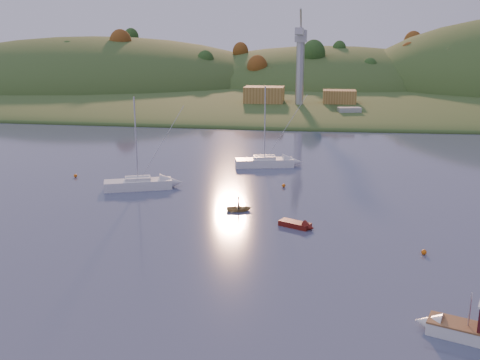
# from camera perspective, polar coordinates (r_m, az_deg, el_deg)

# --- Properties ---
(ground) EXTENTS (500.00, 500.00, 0.00)m
(ground) POSITION_cam_1_polar(r_m,az_deg,el_deg) (35.20, -4.57, -18.59)
(ground) COLOR #3A3F5F
(ground) RESTS_ON ground
(far_shore) EXTENTS (620.00, 220.00, 1.50)m
(far_shore) POSITION_cam_1_polar(r_m,az_deg,el_deg) (259.54, 6.72, 10.09)
(far_shore) COLOR #344C1E
(far_shore) RESTS_ON ground
(shore_slope) EXTENTS (640.00, 150.00, 7.00)m
(shore_slope) POSITION_cam_1_polar(r_m,az_deg,el_deg) (194.81, 6.18, 8.69)
(shore_slope) COLOR #344C1E
(shore_slope) RESTS_ON ground
(hill_left) EXTENTS (170.00, 140.00, 44.00)m
(hill_left) POSITION_cam_1_polar(r_m,az_deg,el_deg) (249.12, -14.96, 9.53)
(hill_left) COLOR #344C1E
(hill_left) RESTS_ON ground
(hill_center) EXTENTS (140.00, 120.00, 36.00)m
(hill_center) POSITION_cam_1_polar(r_m,az_deg,el_deg) (239.53, 9.01, 9.66)
(hill_center) COLOR #344C1E
(hill_center) RESTS_ON ground
(hillside_trees) EXTENTS (280.00, 50.00, 32.00)m
(hillside_trees) POSITION_cam_1_polar(r_m,az_deg,el_deg) (214.71, 6.38, 9.21)
(hillside_trees) COLOR #194418
(hillside_trees) RESTS_ON ground
(wharf) EXTENTS (42.00, 16.00, 2.40)m
(wharf) POSITION_cam_1_polar(r_m,az_deg,el_deg) (151.82, 7.47, 7.51)
(wharf) COLOR slate
(wharf) RESTS_ON ground
(shed_west) EXTENTS (11.00, 8.00, 4.80)m
(shed_west) POSITION_cam_1_polar(r_m,az_deg,el_deg) (153.14, 2.59, 9.03)
(shed_west) COLOR olive
(shed_west) RESTS_ON wharf
(shed_east) EXTENTS (9.00, 7.00, 4.00)m
(shed_east) POSITION_cam_1_polar(r_m,az_deg,el_deg) (153.58, 10.54, 8.67)
(shed_east) COLOR olive
(shed_east) RESTS_ON wharf
(dock_crane) EXTENTS (3.20, 28.00, 20.30)m
(dock_crane) POSITION_cam_1_polar(r_m,az_deg,el_deg) (147.23, 6.46, 13.56)
(dock_crane) COLOR #B7B7BC
(dock_crane) RESTS_ON wharf
(fishing_boat) EXTENTS (6.19, 3.86, 3.78)m
(fishing_boat) POSITION_cam_1_polar(r_m,az_deg,el_deg) (39.82, 22.57, -14.16)
(fishing_boat) COLOR silver
(fishing_boat) RESTS_ON ground
(sailboat_near) EXTENTS (9.31, 5.60, 12.39)m
(sailboat_near) POSITION_cam_1_polar(r_m,az_deg,el_deg) (73.32, -10.82, -0.35)
(sailboat_near) COLOR white
(sailboat_near) RESTS_ON ground
(sailboat_far) EXTENTS (9.53, 4.78, 12.69)m
(sailboat_far) POSITION_cam_1_polar(r_m,az_deg,el_deg) (85.28, 2.62, 1.98)
(sailboat_far) COLOR white
(sailboat_far) RESTS_ON ground
(canoe) EXTENTS (3.42, 2.79, 0.62)m
(canoe) POSITION_cam_1_polar(r_m,az_deg,el_deg) (62.82, -0.13, -3.03)
(canoe) COLOR #9A8A55
(canoe) RESTS_ON ground
(paddler) EXTENTS (0.48, 0.62, 1.52)m
(paddler) POSITION_cam_1_polar(r_m,az_deg,el_deg) (62.68, -0.13, -2.64)
(paddler) COLOR black
(paddler) RESTS_ON ground
(red_tender) EXTENTS (4.18, 3.06, 1.36)m
(red_tender) POSITION_cam_1_polar(r_m,az_deg,el_deg) (57.40, 6.55, -4.87)
(red_tender) COLOR #5B120D
(red_tender) RESTS_ON ground
(work_vessel) EXTENTS (13.81, 7.07, 3.39)m
(work_vessel) POSITION_cam_1_polar(r_m,az_deg,el_deg) (138.90, 11.54, 6.71)
(work_vessel) COLOR slate
(work_vessel) RESTS_ON ground
(buoy_0) EXTENTS (0.50, 0.50, 0.50)m
(buoy_0) POSITION_cam_1_polar(r_m,az_deg,el_deg) (53.05, 19.02, -7.28)
(buoy_0) COLOR #DD610B
(buoy_0) RESTS_ON ground
(buoy_1) EXTENTS (0.50, 0.50, 0.50)m
(buoy_1) POSITION_cam_1_polar(r_m,az_deg,el_deg) (73.21, 4.68, -0.59)
(buoy_1) COLOR #DD610B
(buoy_1) RESTS_ON ground
(buoy_2) EXTENTS (0.50, 0.50, 0.50)m
(buoy_2) POSITION_cam_1_polar(r_m,az_deg,el_deg) (82.01, -17.14, 0.44)
(buoy_2) COLOR #DD610B
(buoy_2) RESTS_ON ground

